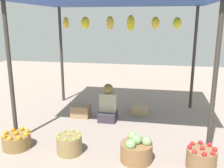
{
  "coord_description": "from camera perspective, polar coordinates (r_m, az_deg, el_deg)",
  "views": [
    {
      "loc": [
        0.79,
        -4.92,
        2.08
      ],
      "look_at": [
        0.0,
        -0.57,
        0.95
      ],
      "focal_mm": 40.66,
      "sensor_mm": 36.0,
      "label": 1
    }
  ],
  "objects": [
    {
      "name": "ground_plane",
      "position": [
        5.4,
        1.08,
        -8.33
      ],
      "size": [
        14.0,
        14.0,
        0.0
      ],
      "primitive_type": "plane",
      "color": "gray"
    },
    {
      "name": "market_stall_structure",
      "position": [
        5.0,
        1.33,
        16.14
      ],
      "size": [
        3.54,
        2.61,
        2.41
      ],
      "color": "#38332D",
      "rests_on": "ground"
    },
    {
      "name": "vendor_person",
      "position": [
        5.39,
        -0.89,
        -4.98
      ],
      "size": [
        0.36,
        0.44,
        0.78
      ],
      "color": "#352E3A",
      "rests_on": "ground"
    },
    {
      "name": "basket_oranges",
      "position": [
        4.6,
        -20.66,
        -11.82
      ],
      "size": [
        0.46,
        0.46,
        0.3
      ],
      "color": "olive",
      "rests_on": "ground"
    },
    {
      "name": "basket_limes",
      "position": [
        4.2,
        -9.57,
        -13.2
      ],
      "size": [
        0.4,
        0.4,
        0.34
      ],
      "color": "olive",
      "rests_on": "ground"
    },
    {
      "name": "basket_cabbages",
      "position": [
        3.95,
        5.49,
        -14.54
      ],
      "size": [
        0.48,
        0.48,
        0.42
      ],
      "color": "olive",
      "rests_on": "ground"
    },
    {
      "name": "basket_red_apples",
      "position": [
        4.0,
        19.45,
        -15.38
      ],
      "size": [
        0.43,
        0.43,
        0.34
      ],
      "color": "olive",
      "rests_on": "ground"
    },
    {
      "name": "wooden_crate_near_vendor",
      "position": [
        5.81,
        6.33,
        -5.65
      ],
      "size": [
        0.37,
        0.35,
        0.21
      ],
      "primitive_type": "cube",
      "color": "tan",
      "rests_on": "ground"
    },
    {
      "name": "wooden_crate_stacked_rear",
      "position": [
        5.64,
        -7.01,
        -5.99
      ],
      "size": [
        0.39,
        0.32,
        0.26
      ],
      "primitive_type": "cube",
      "color": "#A07B58",
      "rests_on": "ground"
    }
  ]
}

